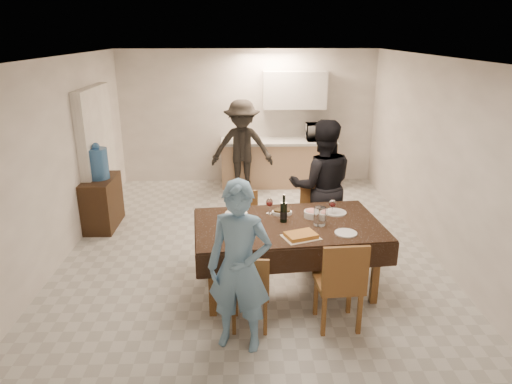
# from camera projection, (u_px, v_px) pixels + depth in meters

# --- Properties ---
(floor) EXTENTS (5.00, 6.00, 0.02)m
(floor) POSITION_uv_depth(u_px,v_px,m) (250.00, 244.00, 6.60)
(floor) COLOR beige
(floor) RESTS_ON ground
(ceiling) EXTENTS (5.00, 6.00, 0.02)m
(ceiling) POSITION_uv_depth(u_px,v_px,m) (249.00, 57.00, 5.73)
(ceiling) COLOR white
(ceiling) RESTS_ON wall_back
(wall_back) EXTENTS (5.00, 0.02, 2.60)m
(wall_back) POSITION_uv_depth(u_px,v_px,m) (247.00, 117.00, 8.99)
(wall_back) COLOR white
(wall_back) RESTS_ON floor
(wall_front) EXTENTS (5.00, 0.02, 2.60)m
(wall_front) POSITION_uv_depth(u_px,v_px,m) (255.00, 263.00, 3.34)
(wall_front) COLOR white
(wall_front) RESTS_ON floor
(wall_left) EXTENTS (0.02, 6.00, 2.60)m
(wall_left) POSITION_uv_depth(u_px,v_px,m) (63.00, 158.00, 6.10)
(wall_left) COLOR white
(wall_left) RESTS_ON floor
(wall_right) EXTENTS (0.02, 6.00, 2.60)m
(wall_right) POSITION_uv_depth(u_px,v_px,m) (432.00, 155.00, 6.23)
(wall_right) COLOR white
(wall_right) RESTS_ON floor
(stub_partition) EXTENTS (0.15, 1.40, 2.10)m
(stub_partition) POSITION_uv_depth(u_px,v_px,m) (98.00, 154.00, 7.32)
(stub_partition) COLOR white
(stub_partition) RESTS_ON floor
(kitchen_base_cabinet) EXTENTS (2.20, 0.60, 0.86)m
(kitchen_base_cabinet) POSITION_uv_depth(u_px,v_px,m) (278.00, 164.00, 8.99)
(kitchen_base_cabinet) COLOR tan
(kitchen_base_cabinet) RESTS_ON floor
(kitchen_worktop) EXTENTS (2.24, 0.64, 0.05)m
(kitchen_worktop) POSITION_uv_depth(u_px,v_px,m) (279.00, 141.00, 8.84)
(kitchen_worktop) COLOR beige
(kitchen_worktop) RESTS_ON kitchen_base_cabinet
(upper_cabinet) EXTENTS (1.20, 0.34, 0.70)m
(upper_cabinet) POSITION_uv_depth(u_px,v_px,m) (295.00, 90.00, 8.66)
(upper_cabinet) COLOR silver
(upper_cabinet) RESTS_ON wall_back
(dining_table) EXTENTS (2.23, 1.45, 0.83)m
(dining_table) POSITION_uv_depth(u_px,v_px,m) (288.00, 226.00, 5.23)
(dining_table) COLOR black
(dining_table) RESTS_ON floor
(chair_near_left) EXTENTS (0.41, 0.41, 0.46)m
(chair_near_left) POSITION_uv_depth(u_px,v_px,m) (250.00, 285.00, 4.52)
(chair_near_left) COLOR brown
(chair_near_left) RESTS_ON floor
(chair_near_right) EXTENTS (0.48, 0.48, 0.54)m
(chair_near_right) POSITION_uv_depth(u_px,v_px,m) (341.00, 277.00, 4.51)
(chair_near_right) COLOR brown
(chair_near_right) RESTS_ON floor
(chair_far_left) EXTENTS (0.52, 0.53, 0.48)m
(chair_far_left) POSITION_uv_depth(u_px,v_px,m) (248.00, 223.00, 5.93)
(chair_far_left) COLOR brown
(chair_far_left) RESTS_ON floor
(chair_far_right) EXTENTS (0.50, 0.50, 0.53)m
(chair_far_right) POSITION_uv_depth(u_px,v_px,m) (318.00, 219.00, 5.92)
(chair_far_right) COLOR brown
(chair_far_right) RESTS_ON floor
(console) EXTENTS (0.43, 0.85, 0.79)m
(console) POSITION_uv_depth(u_px,v_px,m) (102.00, 203.00, 7.07)
(console) COLOR #322010
(console) RESTS_ON floor
(water_jug) EXTENTS (0.31, 0.31, 0.47)m
(water_jug) POSITION_uv_depth(u_px,v_px,m) (98.00, 164.00, 6.86)
(water_jug) COLOR #3C73B5
(water_jug) RESTS_ON console
(wine_bottle) EXTENTS (0.08, 0.08, 0.33)m
(wine_bottle) POSITION_uv_depth(u_px,v_px,m) (284.00, 208.00, 5.21)
(wine_bottle) COLOR black
(wine_bottle) RESTS_ON dining_table
(water_pitcher) EXTENTS (0.14, 0.14, 0.21)m
(water_pitcher) POSITION_uv_depth(u_px,v_px,m) (320.00, 216.00, 5.15)
(water_pitcher) COLOR white
(water_pitcher) RESTS_ON dining_table
(savoury_tart) EXTENTS (0.45, 0.39, 0.05)m
(savoury_tart) POSITION_uv_depth(u_px,v_px,m) (301.00, 235.00, 4.86)
(savoury_tart) COLOR #CA833B
(savoury_tart) RESTS_ON dining_table
(salad_bowl) EXTENTS (0.20, 0.20, 0.08)m
(salad_bowl) POSITION_uv_depth(u_px,v_px,m) (312.00, 214.00, 5.38)
(salad_bowl) COLOR silver
(salad_bowl) RESTS_ON dining_table
(mushroom_dish) EXTENTS (0.22, 0.22, 0.04)m
(mushroom_dish) POSITION_uv_depth(u_px,v_px,m) (282.00, 213.00, 5.48)
(mushroom_dish) COLOR silver
(mushroom_dish) RESTS_ON dining_table
(wine_glass_a) EXTENTS (0.09, 0.09, 0.20)m
(wine_glass_a) POSITION_uv_depth(u_px,v_px,m) (240.00, 224.00, 4.94)
(wine_glass_a) COLOR white
(wine_glass_a) RESTS_ON dining_table
(wine_glass_b) EXTENTS (0.09, 0.09, 0.19)m
(wine_glass_b) POSITION_uv_depth(u_px,v_px,m) (332.00, 207.00, 5.44)
(wine_glass_b) COLOR white
(wine_glass_b) RESTS_ON dining_table
(wine_glass_c) EXTENTS (0.09, 0.09, 0.19)m
(wine_glass_c) POSITION_uv_depth(u_px,v_px,m) (269.00, 206.00, 5.46)
(wine_glass_c) COLOR white
(wine_glass_c) RESTS_ON dining_table
(plate_near_left) EXTENTS (0.24, 0.24, 0.01)m
(plate_near_left) POSITION_uv_depth(u_px,v_px,m) (235.00, 234.00, 4.92)
(plate_near_left) COLOR silver
(plate_near_left) RESTS_ON dining_table
(plate_near_right) EXTENTS (0.24, 0.24, 0.01)m
(plate_near_right) POSITION_uv_depth(u_px,v_px,m) (346.00, 233.00, 4.95)
(plate_near_right) COLOR silver
(plate_near_right) RESTS_ON dining_table
(plate_far_left) EXTENTS (0.27, 0.27, 0.02)m
(plate_far_left) POSITION_uv_depth(u_px,v_px,m) (236.00, 213.00, 5.48)
(plate_far_left) COLOR silver
(plate_far_left) RESTS_ON dining_table
(plate_far_right) EXTENTS (0.27, 0.27, 0.02)m
(plate_far_right) POSITION_uv_depth(u_px,v_px,m) (335.00, 212.00, 5.52)
(plate_far_right) COLOR silver
(plate_far_right) RESTS_ON dining_table
(microwave) EXTENTS (0.57, 0.38, 0.31)m
(microwave) POSITION_uv_depth(u_px,v_px,m) (321.00, 132.00, 8.80)
(microwave) COLOR silver
(microwave) RESTS_ON kitchen_worktop
(person_near) EXTENTS (0.69, 0.54, 1.68)m
(person_near) POSITION_uv_depth(u_px,v_px,m) (240.00, 268.00, 4.21)
(person_near) COLOR #6693B8
(person_near) RESTS_ON floor
(person_far) EXTENTS (0.90, 0.70, 1.83)m
(person_far) POSITION_uv_depth(u_px,v_px,m) (321.00, 186.00, 6.19)
(person_far) COLOR black
(person_far) RESTS_ON floor
(person_kitchen) EXTENTS (1.13, 0.65, 1.76)m
(person_kitchen) POSITION_uv_depth(u_px,v_px,m) (242.00, 148.00, 8.40)
(person_kitchen) COLOR black
(person_kitchen) RESTS_ON floor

